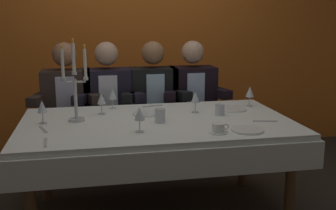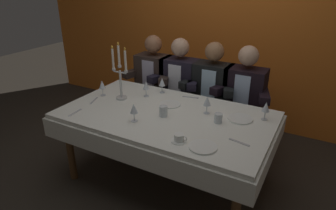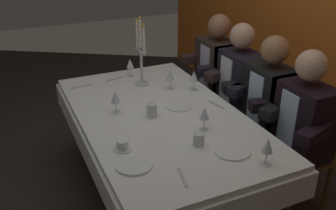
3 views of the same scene
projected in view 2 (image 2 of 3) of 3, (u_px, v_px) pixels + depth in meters
The scene contains 24 objects.
ground_plane at pixel (166, 179), 3.02m from camera, with size 12.00×12.00×0.00m, color #2E2821.
back_wall at pixel (229, 21), 3.81m from camera, with size 6.00×0.12×2.70m, color orange.
dining_table at pixel (166, 125), 2.77m from camera, with size 1.94×1.14×0.74m.
candelabra at pixel (120, 77), 2.94m from camera, with size 0.19×0.11×0.58m.
dinner_plate_0 at pixel (170, 104), 2.89m from camera, with size 0.20×0.20×0.01m, color white.
dinner_plate_1 at pixel (240, 119), 2.60m from camera, with size 0.22×0.22×0.01m, color white.
dinner_plate_2 at pixel (203, 147), 2.18m from camera, with size 0.21×0.21×0.01m, color white.
wine_glass_0 at pixel (146, 86), 3.05m from camera, with size 0.07×0.07×0.16m.
wine_glass_1 at pixel (207, 102), 2.68m from camera, with size 0.07×0.07×0.16m.
wine_glass_2 at pixel (162, 82), 3.15m from camera, with size 0.07×0.07×0.16m.
wine_glass_3 at pixel (102, 85), 3.07m from camera, with size 0.07×0.07×0.16m.
wine_glass_4 at pixel (266, 107), 2.56m from camera, with size 0.07×0.07×0.16m.
wine_glass_5 at pixel (134, 109), 2.53m from camera, with size 0.07×0.07×0.16m.
water_tumbler_0 at pixel (218, 118), 2.54m from camera, with size 0.07×0.07×0.08m, color silver.
water_tumbler_1 at pixel (163, 111), 2.65m from camera, with size 0.07×0.07×0.10m, color silver.
coffee_cup_0 at pixel (179, 138), 2.26m from camera, with size 0.13×0.12×0.06m.
fork_0 at pixel (239, 142), 2.25m from camera, with size 0.17×0.02×0.01m, color #B7B7BC.
fork_1 at pixel (94, 101), 2.98m from camera, with size 0.17×0.02×0.01m, color #B7B7BC.
fork_2 at pixel (190, 97), 3.06m from camera, with size 0.17×0.02×0.01m, color #B7B7BC.
fork_3 at pixel (75, 113), 2.73m from camera, with size 0.17×0.02×0.01m, color #B7B7BC.
seated_diner_0 at pixel (154, 76), 3.73m from camera, with size 0.63×0.48×1.24m.
seated_diner_1 at pixel (180, 80), 3.57m from camera, with size 0.63×0.48×1.24m.
seated_diner_2 at pixel (213, 86), 3.38m from camera, with size 0.63×0.48×1.24m.
seated_diner_3 at pixel (245, 92), 3.22m from camera, with size 0.63×0.48×1.24m.
Camera 2 is at (1.21, -2.14, 1.91)m, focal length 31.92 mm.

